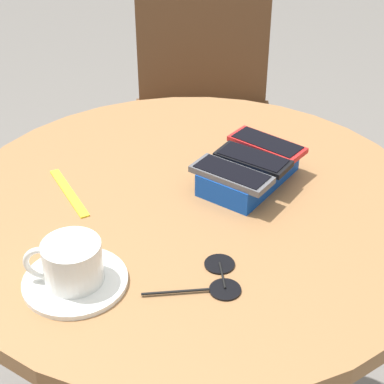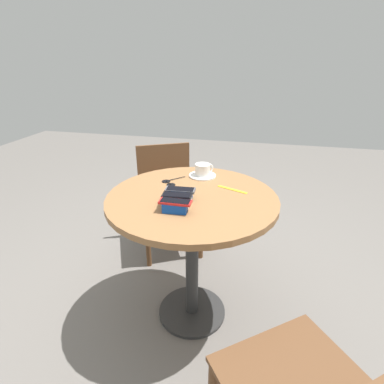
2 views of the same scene
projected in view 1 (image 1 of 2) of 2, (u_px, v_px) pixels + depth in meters
round_table at (192, 265)px, 1.19m from camera, size 0.84×0.84×0.77m
phone_box at (249, 172)px, 1.15m from camera, size 0.19×0.12×0.04m
phone_red at (267, 144)px, 1.18m from camera, size 0.06×0.14×0.01m
phone_black at (253, 159)px, 1.13m from camera, size 0.07×0.14×0.01m
phone_gray at (231, 174)px, 1.09m from camera, size 0.06×0.14×0.01m
saucer at (77, 283)px, 0.93m from camera, size 0.15×0.15×0.01m
coffee_cup at (73, 263)px, 0.91m from camera, size 0.09×0.10×0.06m
lanyard_strap at (69, 192)px, 1.13m from camera, size 0.08×0.16×0.00m
sunglasses at (218, 278)px, 0.94m from camera, size 0.15×0.11×0.01m
chair_near_window at (201, 122)px, 2.02m from camera, size 0.62×0.62×0.85m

